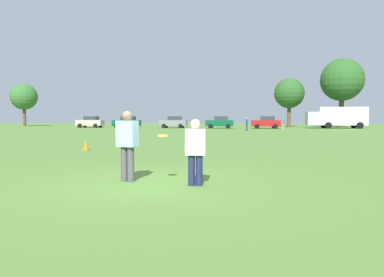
% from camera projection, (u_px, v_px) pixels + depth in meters
% --- Properties ---
extents(ground_plane, '(178.41, 178.41, 0.00)m').
position_uv_depth(ground_plane, '(148.00, 183.00, 8.69)').
color(ground_plane, '#517A33').
extents(player_thrower, '(0.56, 0.41, 1.78)m').
position_uv_depth(player_thrower, '(127.00, 142.00, 8.83)').
color(player_thrower, '#4C4C51').
rests_on(player_thrower, ground).
extents(player_defender, '(0.50, 0.32, 1.57)m').
position_uv_depth(player_defender, '(195.00, 149.00, 8.29)').
color(player_defender, '#1E234C').
rests_on(player_defender, ground).
extents(frisbee, '(0.27, 0.27, 0.06)m').
position_uv_depth(frisbee, '(163.00, 136.00, 8.66)').
color(frisbee, yellow).
extents(traffic_cone, '(0.32, 0.32, 0.48)m').
position_uv_depth(traffic_cone, '(86.00, 146.00, 17.35)').
color(traffic_cone, '#D8590C').
rests_on(traffic_cone, ground).
extents(parked_car_near_left, '(4.27, 2.35, 1.82)m').
position_uv_depth(parked_car_near_left, '(90.00, 122.00, 56.62)').
color(parked_car_near_left, '#B7AD99').
rests_on(parked_car_near_left, ground).
extents(parked_car_mid_left, '(4.27, 2.35, 1.82)m').
position_uv_depth(parked_car_mid_left, '(127.00, 122.00, 54.51)').
color(parked_car_mid_left, '#0C4C2D').
rests_on(parked_car_mid_left, ground).
extents(parked_car_center, '(4.27, 2.35, 1.82)m').
position_uv_depth(parked_car_center, '(174.00, 122.00, 54.86)').
color(parked_car_center, slate).
rests_on(parked_car_center, ground).
extents(parked_car_mid_right, '(4.27, 2.35, 1.82)m').
position_uv_depth(parked_car_mid_right, '(220.00, 122.00, 53.06)').
color(parked_car_mid_right, '#0C4C2D').
rests_on(parked_car_mid_right, ground).
extents(parked_car_near_right, '(4.27, 2.35, 1.82)m').
position_uv_depth(parked_car_near_right, '(266.00, 122.00, 52.07)').
color(parked_car_near_right, maroon).
rests_on(parked_car_near_right, ground).
extents(box_truck, '(8.59, 3.23, 3.18)m').
position_uv_depth(box_truck, '(337.00, 117.00, 52.60)').
color(box_truck, white).
rests_on(box_truck, ground).
extents(bystander_sideline_watcher, '(0.47, 0.34, 1.54)m').
position_uv_depth(bystander_sideline_watcher, '(283.00, 123.00, 46.58)').
color(bystander_sideline_watcher, gray).
rests_on(bystander_sideline_watcher, ground).
extents(bystander_field_marshal, '(0.28, 0.46, 1.60)m').
position_uv_depth(bystander_field_marshal, '(247.00, 123.00, 42.65)').
color(bystander_field_marshal, '#1E234C').
rests_on(bystander_field_marshal, ground).
extents(tree_west_oak, '(5.00, 5.00, 8.12)m').
position_uv_depth(tree_west_oak, '(24.00, 97.00, 67.31)').
color(tree_west_oak, brown).
rests_on(tree_west_oak, ground).
extents(tree_west_maple, '(5.19, 5.19, 8.43)m').
position_uv_depth(tree_west_maple, '(289.00, 93.00, 61.00)').
color(tree_west_maple, brown).
rests_on(tree_west_maple, ground).
extents(tree_center_elm, '(7.02, 7.02, 11.41)m').
position_uv_depth(tree_center_elm, '(342.00, 80.00, 58.55)').
color(tree_center_elm, brown).
rests_on(tree_center_elm, ground).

